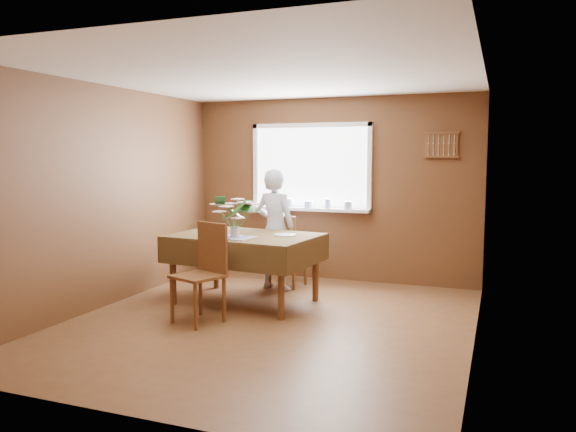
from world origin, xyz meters
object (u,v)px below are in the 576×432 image
at_px(seated_woman, 275,229).
at_px(dining_table, 245,243).
at_px(chair_far, 285,248).
at_px(chair_near, 204,268).
at_px(flower_bouquet, 235,213).

bearing_deg(seated_woman, dining_table, 94.84).
xyz_separation_m(dining_table, chair_far, (0.16, 0.87, -0.18)).
relative_size(chair_near, seated_woman, 0.66).
relative_size(chair_far, flower_bouquet, 1.91).
bearing_deg(dining_table, seated_woman, 90.00).
bearing_deg(chair_far, seated_woman, 60.54).
bearing_deg(flower_bouquet, chair_far, 81.16).
distance_m(dining_table, chair_far, 0.91).
height_order(seated_woman, flower_bouquet, seated_woman).
xyz_separation_m(seated_woman, flower_bouquet, (-0.09, -0.99, 0.30)).
xyz_separation_m(chair_near, seated_woman, (0.15, 1.58, 0.22)).
height_order(chair_far, flower_bouquet, flower_bouquet).
relative_size(chair_far, seated_woman, 0.61).
xyz_separation_m(chair_far, seated_woman, (-0.09, -0.12, 0.26)).
relative_size(dining_table, seated_woman, 1.13).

